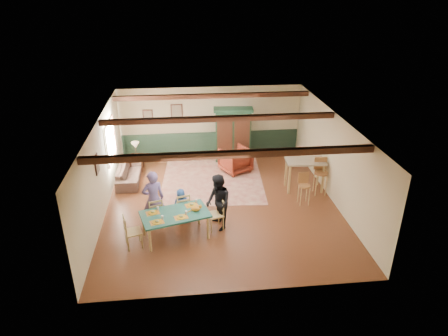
{
  "coord_description": "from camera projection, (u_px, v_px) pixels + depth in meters",
  "views": [
    {
      "loc": [
        -1.07,
        -10.83,
        6.27
      ],
      "look_at": [
        0.1,
        0.07,
        1.15
      ],
      "focal_mm": 32.0,
      "sensor_mm": 36.0,
      "label": 1
    }
  ],
  "objects": [
    {
      "name": "counter_table",
      "position": [
        304.0,
        175.0,
        13.09
      ],
      "size": [
        1.3,
        0.81,
        1.05
      ],
      "primitive_type": null,
      "rotation": [
        0.0,
        0.0,
        -0.06
      ],
      "color": "#BFB394",
      "rests_on": "floor"
    },
    {
      "name": "picture_left_wall",
      "position": [
        97.0,
        164.0,
        10.89
      ],
      "size": [
        0.04,
        0.42,
        0.52
      ],
      "primitive_type": null,
      "color": "tan",
      "rests_on": "wall_left"
    },
    {
      "name": "person_man",
      "position": [
        153.0,
        199.0,
        10.98
      ],
      "size": [
        0.7,
        0.55,
        1.69
      ],
      "primitive_type": "imported",
      "rotation": [
        0.0,
        0.0,
        3.42
      ],
      "color": "#7862A9",
      "rests_on": "floor"
    },
    {
      "name": "bar_stool_left",
      "position": [
        304.0,
        189.0,
        12.22
      ],
      "size": [
        0.37,
        0.4,
        1.0
      ],
      "primitive_type": null,
      "rotation": [
        0.0,
        0.0,
        0.03
      ],
      "color": "#9F6C3E",
      "rests_on": "floor"
    },
    {
      "name": "dining_chair_end_right",
      "position": [
        215.0,
        214.0,
        11.0
      ],
      "size": [
        0.52,
        0.51,
        0.93
      ],
      "primitive_type": null,
      "rotation": [
        0.0,
        0.0,
        -1.3
      ],
      "color": "tan",
      "rests_on": "floor"
    },
    {
      "name": "picture_back_a",
      "position": [
        177.0,
        111.0,
        15.2
      ],
      "size": [
        0.45,
        0.04,
        0.55
      ],
      "primitive_type": null,
      "color": "tan",
      "rests_on": "wall_back"
    },
    {
      "name": "dining_chair_end_left",
      "position": [
        133.0,
        231.0,
        10.24
      ],
      "size": [
        0.52,
        0.51,
        0.93
      ],
      "primitive_type": null,
      "rotation": [
        0.0,
        0.0,
        1.85
      ],
      "color": "tan",
      "rests_on": "floor"
    },
    {
      "name": "ceiling_beam_mid",
      "position": [
        220.0,
        119.0,
        11.77
      ],
      "size": [
        6.95,
        0.16,
        0.16
      ],
      "primitive_type": "cube",
      "color": "black",
      "rests_on": "ceiling"
    },
    {
      "name": "wall_right",
      "position": [
        334.0,
        158.0,
        12.28
      ],
      "size": [
        0.02,
        8.0,
        2.7
      ],
      "primitive_type": "cube",
      "color": "beige",
      "rests_on": "floor"
    },
    {
      "name": "armoire",
      "position": [
        233.0,
        135.0,
        15.08
      ],
      "size": [
        1.5,
        0.7,
        2.06
      ],
      "primitive_type": "cube",
      "rotation": [
        0.0,
        0.0,
        -0.08
      ],
      "color": "black",
      "rests_on": "floor"
    },
    {
      "name": "picture_back_b",
      "position": [
        148.0,
        116.0,
        15.16
      ],
      "size": [
        0.38,
        0.04,
        0.48
      ],
      "primitive_type": null,
      "color": "tan",
      "rests_on": "wall_back"
    },
    {
      "name": "end_table",
      "position": [
        137.0,
        163.0,
        14.56
      ],
      "size": [
        0.49,
        0.49,
        0.56
      ],
      "primitive_type": null,
      "rotation": [
        0.0,
        0.0,
        -0.08
      ],
      "color": "black",
      "rests_on": "floor"
    },
    {
      "name": "wainscot_back",
      "position": [
        211.0,
        143.0,
        15.91
      ],
      "size": [
        6.95,
        0.03,
        0.9
      ],
      "primitive_type": "cube",
      "color": "#1A3023",
      "rests_on": "floor"
    },
    {
      "name": "dining_chair_far_right",
      "position": [
        182.0,
        207.0,
        11.34
      ],
      "size": [
        0.51,
        0.52,
        0.93
      ],
      "primitive_type": null,
      "rotation": [
        0.0,
        0.0,
        3.42
      ],
      "color": "tan",
      "rests_on": "floor"
    },
    {
      "name": "dining_table",
      "position": [
        176.0,
        225.0,
        10.66
      ],
      "size": [
        1.96,
        1.42,
        0.73
      ],
      "primitive_type": null,
      "rotation": [
        0.0,
        0.0,
        0.27
      ],
      "color": "#1A5549",
      "rests_on": "floor"
    },
    {
      "name": "table_lamp",
      "position": [
        136.0,
        149.0,
        14.33
      ],
      "size": [
        0.3,
        0.3,
        0.52
      ],
      "primitive_type": null,
      "rotation": [
        0.0,
        0.0,
        0.03
      ],
      "color": "#D2B788",
      "rests_on": "end_table"
    },
    {
      "name": "cat",
      "position": [
        195.0,
        209.0,
        10.57
      ],
      "size": [
        0.38,
        0.23,
        0.18
      ],
      "primitive_type": null,
      "rotation": [
        0.0,
        0.0,
        0.27
      ],
      "color": "orange",
      "rests_on": "dining_table"
    },
    {
      "name": "area_rug",
      "position": [
        212.0,
        177.0,
        14.12
      ],
      "size": [
        3.71,
        4.3,
        0.01
      ],
      "primitive_type": "cube",
      "rotation": [
        0.0,
        0.0,
        -0.07
      ],
      "color": "beige",
      "rests_on": "floor"
    },
    {
      "name": "sofa",
      "position": [
        129.0,
        174.0,
        13.74
      ],
      "size": [
        0.74,
        1.86,
        0.54
      ],
      "primitive_type": "imported",
      "rotation": [
        0.0,
        0.0,
        1.57
      ],
      "color": "#433129",
      "rests_on": "floor"
    },
    {
      "name": "window_left",
      "position": [
        111.0,
        141.0,
        13.05
      ],
      "size": [
        0.06,
        1.6,
        1.3
      ],
      "primitive_type": null,
      "color": "white",
      "rests_on": "wall_left"
    },
    {
      "name": "person_woman",
      "position": [
        218.0,
        203.0,
        10.89
      ],
      "size": [
        0.8,
        0.92,
        1.61
      ],
      "primitive_type": "imported",
      "rotation": [
        0.0,
        0.0,
        -1.3
      ],
      "color": "black",
      "rests_on": "floor"
    },
    {
      "name": "place_setting_far_left",
      "position": [
        153.0,
        211.0,
        10.51
      ],
      "size": [
        0.46,
        0.39,
        0.11
      ],
      "primitive_type": null,
      "rotation": [
        0.0,
        0.0,
        0.27
      ],
      "color": "gold",
      "rests_on": "dining_table"
    },
    {
      "name": "wall_back",
      "position": [
        211.0,
        121.0,
        15.54
      ],
      "size": [
        7.0,
        0.02,
        2.7
      ],
      "primitive_type": "cube",
      "color": "beige",
      "rests_on": "floor"
    },
    {
      "name": "dining_chair_far_left",
      "position": [
        155.0,
        212.0,
        11.08
      ],
      "size": [
        0.51,
        0.52,
        0.93
      ],
      "primitive_type": null,
      "rotation": [
        0.0,
        0.0,
        3.42
      ],
      "color": "tan",
      "rests_on": "floor"
    },
    {
      "name": "ceiling_beam_back",
      "position": [
        212.0,
        96.0,
        14.11
      ],
      "size": [
        6.95,
        0.16,
        0.16
      ],
      "primitive_type": "cube",
      "color": "black",
      "rests_on": "ceiling"
    },
    {
      "name": "person_child",
      "position": [
        181.0,
        205.0,
        11.4
      ],
      "size": [
        0.55,
        0.43,
        0.98
      ],
      "primitive_type": "imported",
      "rotation": [
        0.0,
        0.0,
        3.42
      ],
      "color": "#244A91",
      "rests_on": "floor"
    },
    {
      "name": "armchair",
      "position": [
        235.0,
        160.0,
        14.4
      ],
      "size": [
        1.28,
        1.29,
        0.88
      ],
      "primitive_type": "imported",
      "rotation": [
        0.0,
        0.0,
        -2.66
      ],
      "color": "#4D160F",
      "rests_on": "floor"
    },
    {
      "name": "bar_stool_right",
      "position": [
        321.0,
        177.0,
        12.78
      ],
      "size": [
        0.47,
        0.51,
        1.21
      ],
      "primitive_type": null,
      "rotation": [
        0.0,
        0.0,
        -0.09
      ],
      "color": "#9F6C3E",
      "rests_on": "floor"
    },
    {
      "name": "place_setting_far_right",
      "position": [
        192.0,
        204.0,
        10.87
      ],
      "size": [
        0.46,
        0.39,
        0.11
      ],
      "primitive_type": null,
      "rotation": [
        0.0,
        0.0,
        0.27
      ],
      "color": "gold",
      "rests_on": "dining_table"
    },
    {
      "name": "wall_left",
      "position": [
        102.0,
        168.0,
        11.6
      ],
      "size": [
        0.02,
        8.0,
        2.7
      ],
      "primitive_type": "cube",
      "color": "beige",
      "rests_on": "floor"
    },
    {
      "name": "place_setting_near_center",
      "position": [
        181.0,
        216.0,
        10.31
      ],
      "size": [
        0.46,
        0.39,
        0.11
      ],
      "primitive_type": null,
      "rotation": [
        0.0,
        0.0,
        0.27
      ],
      "color": "gold",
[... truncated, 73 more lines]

